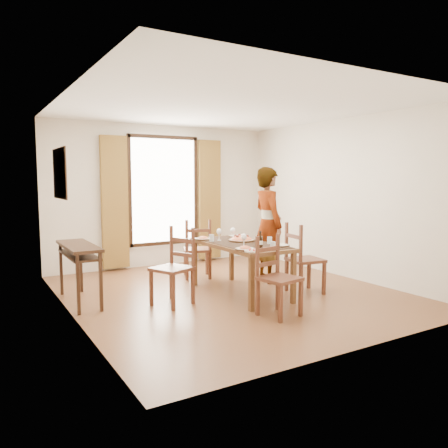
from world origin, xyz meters
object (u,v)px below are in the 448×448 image
dining_table (240,248)px  pasta_platter (241,238)px  man (268,225)px  console_table (79,253)px

dining_table → pasta_platter: (0.11, 0.13, 0.12)m
man → pasta_platter: bearing=122.0°
console_table → dining_table: console_table is taller
dining_table → console_table: bearing=161.2°
console_table → dining_table: 2.25m
console_table → pasta_platter: 2.31m
dining_table → man: man is taller
console_table → pasta_platter: pasta_platter is taller
pasta_platter → man: bearing=22.9°
console_table → pasta_platter: bearing=-14.9°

